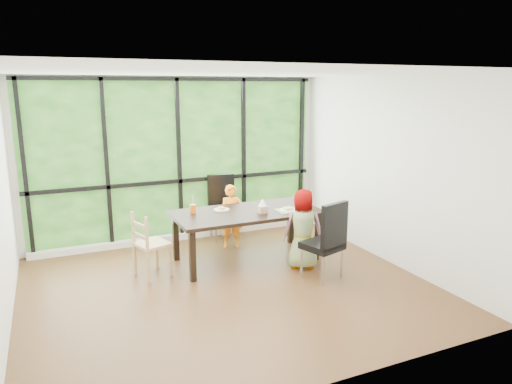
% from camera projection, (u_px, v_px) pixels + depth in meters
% --- Properties ---
extents(ground, '(5.00, 5.00, 0.00)m').
position_uv_depth(ground, '(228.00, 287.00, 6.05)').
color(ground, black).
rests_on(ground, ground).
extents(back_wall, '(5.00, 0.00, 5.00)m').
position_uv_depth(back_wall, '(178.00, 160.00, 7.75)').
color(back_wall, silver).
rests_on(back_wall, ground).
extents(foliage_backdrop, '(4.80, 0.02, 2.65)m').
position_uv_depth(foliage_backdrop, '(179.00, 160.00, 7.74)').
color(foliage_backdrop, '#1A4615').
rests_on(foliage_backdrop, back_wall).
extents(window_mullions, '(4.80, 0.06, 2.65)m').
position_uv_depth(window_mullions, '(179.00, 160.00, 7.70)').
color(window_mullions, black).
rests_on(window_mullions, back_wall).
extents(window_sill, '(4.80, 0.12, 0.10)m').
position_uv_depth(window_sill, '(183.00, 236.00, 7.95)').
color(window_sill, silver).
rests_on(window_sill, ground).
extents(dining_table, '(2.20, 1.20, 0.75)m').
position_uv_depth(dining_table, '(247.00, 236.00, 6.93)').
color(dining_table, black).
rests_on(dining_table, ground).
extents(chair_window_leather, '(0.51, 0.51, 1.08)m').
position_uv_depth(chair_window_leather, '(224.00, 208.00, 7.87)').
color(chair_window_leather, black).
rests_on(chair_window_leather, ground).
extents(chair_interior_leather, '(0.58, 0.58, 1.08)m').
position_uv_depth(chair_interior_leather, '(322.00, 240.00, 6.23)').
color(chair_interior_leather, black).
rests_on(chair_interior_leather, ground).
extents(chair_end_beech, '(0.51, 0.53, 0.90)m').
position_uv_depth(chair_end_beech, '(152.00, 244.00, 6.34)').
color(chair_end_beech, tan).
rests_on(chair_end_beech, ground).
extents(child_toddler, '(0.43, 0.34, 1.02)m').
position_uv_depth(child_toddler, '(231.00, 216.00, 7.47)').
color(child_toddler, orange).
rests_on(child_toddler, ground).
extents(child_older, '(0.66, 0.55, 1.14)m').
position_uv_depth(child_older, '(304.00, 229.00, 6.62)').
color(child_older, slate).
rests_on(child_older, ground).
extents(placemat, '(0.40, 0.30, 0.01)m').
position_uv_depth(placemat, '(290.00, 210.00, 6.90)').
color(placemat, tan).
rests_on(placemat, dining_table).
extents(plate_far, '(0.23, 0.23, 0.01)m').
position_uv_depth(plate_far, '(221.00, 210.00, 6.91)').
color(plate_far, white).
rests_on(plate_far, dining_table).
extents(plate_near, '(0.24, 0.24, 0.02)m').
position_uv_depth(plate_near, '(288.00, 210.00, 6.89)').
color(plate_near, white).
rests_on(plate_near, dining_table).
extents(orange_cup, '(0.08, 0.08, 0.13)m').
position_uv_depth(orange_cup, '(193.00, 209.00, 6.72)').
color(orange_cup, '#E36006').
rests_on(orange_cup, dining_table).
extents(green_cup, '(0.07, 0.07, 0.11)m').
position_uv_depth(green_cup, '(308.00, 206.00, 6.92)').
color(green_cup, green).
rests_on(green_cup, dining_table).
extents(white_mug, '(0.08, 0.08, 0.08)m').
position_uv_depth(white_mug, '(304.00, 201.00, 7.32)').
color(white_mug, white).
rests_on(white_mug, dining_table).
extents(tissue_box, '(0.12, 0.12, 0.10)m').
position_uv_depth(tissue_box, '(263.00, 209.00, 6.75)').
color(tissue_box, tan).
rests_on(tissue_box, dining_table).
extents(crepe_rolls_far, '(0.10, 0.12, 0.04)m').
position_uv_depth(crepe_rolls_far, '(221.00, 208.00, 6.91)').
color(crepe_rolls_far, tan).
rests_on(crepe_rolls_far, plate_far).
extents(crepe_rolls_near, '(0.15, 0.12, 0.04)m').
position_uv_depth(crepe_rolls_near, '(288.00, 208.00, 6.88)').
color(crepe_rolls_near, tan).
rests_on(crepe_rolls_near, plate_near).
extents(straw_white, '(0.01, 0.04, 0.20)m').
position_uv_depth(straw_white, '(193.00, 202.00, 6.70)').
color(straw_white, white).
rests_on(straw_white, orange_cup).
extents(straw_pink, '(0.01, 0.04, 0.20)m').
position_uv_depth(straw_pink, '(308.00, 200.00, 6.90)').
color(straw_pink, pink).
rests_on(straw_pink, green_cup).
extents(tissue, '(0.12, 0.12, 0.11)m').
position_uv_depth(tissue, '(263.00, 202.00, 6.73)').
color(tissue, white).
rests_on(tissue, tissue_box).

